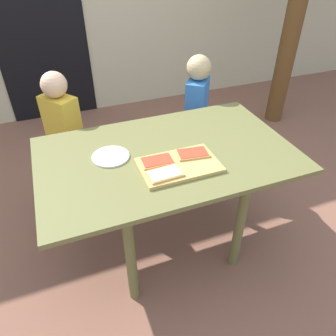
{
  "coord_description": "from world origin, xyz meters",
  "views": [
    {
      "loc": [
        -0.53,
        -1.39,
        1.72
      ],
      "look_at": [
        0.01,
        0.0,
        0.61
      ],
      "focal_mm": 34.35,
      "sensor_mm": 36.0,
      "label": 1
    }
  ],
  "objects": [
    {
      "name": "ground_plane",
      "position": [
        0.0,
        0.0,
        0.0
      ],
      "size": [
        16.0,
        16.0,
        0.0
      ],
      "primitive_type": "plane",
      "color": "brown"
    },
    {
      "name": "cutting_board",
      "position": [
        0.01,
        -0.15,
        0.73
      ],
      "size": [
        0.41,
        0.26,
        0.02
      ],
      "primitive_type": "cube",
      "color": "tan",
      "rests_on": "dining_table"
    },
    {
      "name": "child_right",
      "position": [
        0.5,
        0.67,
        0.59
      ],
      "size": [
        0.26,
        0.28,
        1.01
      ],
      "color": "#3F4770",
      "rests_on": "ground"
    },
    {
      "name": "child_left",
      "position": [
        -0.51,
        0.69,
        0.58
      ],
      "size": [
        0.25,
        0.28,
        1.02
      ],
      "color": "navy",
      "rests_on": "ground"
    },
    {
      "name": "dining_table",
      "position": [
        0.0,
        0.0,
        0.63
      ],
      "size": [
        1.42,
        0.87,
        0.72
      ],
      "color": "brown",
      "rests_on": "ground"
    },
    {
      "name": "pizza_slice_far_right",
      "position": [
        0.12,
        -0.09,
        0.75
      ],
      "size": [
        0.19,
        0.13,
        0.01
      ],
      "color": "tan",
      "rests_on": "cutting_board"
    },
    {
      "name": "pizza_slice_near_left",
      "position": [
        -0.09,
        -0.21,
        0.75
      ],
      "size": [
        0.18,
        0.11,
        0.01
      ],
      "color": "tan",
      "rests_on": "cutting_board"
    },
    {
      "name": "pizza_slice_far_left",
      "position": [
        -0.09,
        -0.09,
        0.75
      ],
      "size": [
        0.18,
        0.11,
        0.01
      ],
      "color": "tan",
      "rests_on": "cutting_board"
    },
    {
      "name": "plate_white_left",
      "position": [
        -0.3,
        0.07,
        0.73
      ],
      "size": [
        0.21,
        0.21,
        0.01
      ],
      "primitive_type": "cylinder",
      "color": "silver",
      "rests_on": "dining_table"
    },
    {
      "name": "house_door",
      "position": [
        -0.52,
        2.19,
        1.0
      ],
      "size": [
        0.9,
        0.02,
        2.0
      ],
      "primitive_type": "cube",
      "color": "black",
      "rests_on": "ground"
    }
  ]
}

